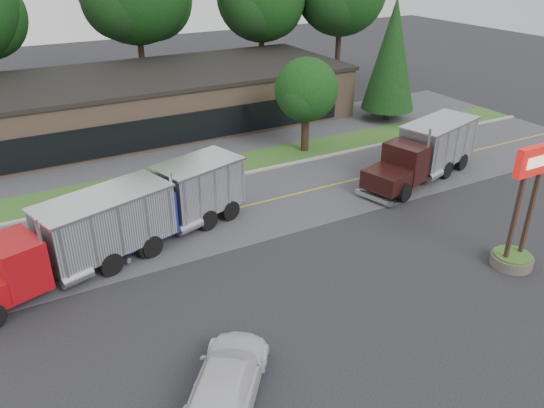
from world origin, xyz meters
The scene contains 15 objects.
ground centered at (0.00, 0.00, 0.00)m, with size 140.00×140.00×0.00m, color #35353A.
road centered at (0.00, 9.00, 0.00)m, with size 60.00×8.00×0.02m, color slate.
center_line centered at (0.00, 9.00, 0.00)m, with size 60.00×0.12×0.01m, color gold.
curb centered at (0.00, 13.20, 0.00)m, with size 60.00×0.30×0.12m, color #9E9E99.
grass_verge centered at (0.00, 15.00, 0.00)m, with size 60.00×3.40×0.03m, color #2C5A1E.
far_parking centered at (0.00, 20.00, 0.00)m, with size 60.00×7.00×0.02m, color slate.
strip_mall centered at (2.00, 26.00, 2.00)m, with size 32.00×12.00×4.00m, color #8A6D55.
bilo_sign centered at (10.50, -2.50, 2.02)m, with size 2.20×1.90×5.95m.
tree_far_d centered at (16.14, 33.11, 8.43)m, with size 9.27×8.72×13.22m.
evergreen_right centered at (20.00, 18.00, 5.43)m, with size 4.35×4.35×9.88m.
tree_verge centered at (10.07, 15.06, 4.24)m, with size 4.67×4.40×6.66m.
dump_truck_red centered at (-7.21, 6.59, 1.81)m, with size 10.65×5.40×3.36m.
dump_truck_blue centered at (-1.54, 8.44, 1.80)m, with size 7.83×4.57×3.36m.
dump_truck_maroon centered at (14.25, 7.34, 1.81)m, with size 9.83×4.98×3.36m.
rally_car centered at (-4.51, -3.42, 0.76)m, with size 2.13×5.23×1.52m, color silver.
Camera 1 is at (-9.48, -15.50, 13.72)m, focal length 35.00 mm.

